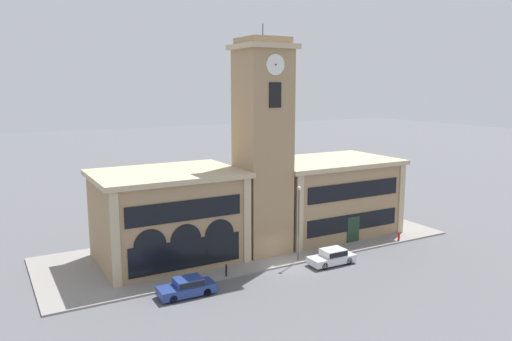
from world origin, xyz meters
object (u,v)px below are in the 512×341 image
(parked_car_near, at_px, (187,287))
(street_lamp, at_px, (299,213))
(parked_car_mid, at_px, (332,256))
(bollard, at_px, (226,270))
(fire_hydrant, at_px, (399,236))

(parked_car_near, bearing_deg, street_lamp, -168.83)
(parked_car_mid, relative_size, street_lamp, 0.63)
(bollard, height_order, fire_hydrant, bollard)
(parked_car_near, distance_m, fire_hydrant, 23.86)
(fire_hydrant, bearing_deg, street_lamp, 179.10)
(parked_car_near, distance_m, parked_car_mid, 13.80)
(street_lamp, relative_size, bollard, 6.44)
(parked_car_mid, xyz_separation_m, street_lamp, (-2.28, 2.05, 3.81))
(fire_hydrant, bearing_deg, bollard, -179.54)
(street_lamp, xyz_separation_m, fire_hydrant, (12.26, -0.19, -3.96))
(bollard, xyz_separation_m, fire_hydrant, (19.67, 0.16, -0.10))
(street_lamp, height_order, bollard, street_lamp)
(parked_car_mid, bearing_deg, fire_hydrant, -168.37)
(parked_car_mid, xyz_separation_m, bollard, (-9.68, 1.70, -0.06))
(parked_car_mid, relative_size, fire_hydrant, 4.96)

